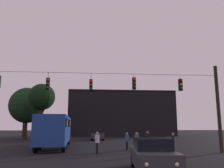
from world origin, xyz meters
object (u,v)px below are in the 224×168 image
(car_far_left, at_px, (97,135))
(tree_behind_building, at_px, (25,106))
(car_near_right, at_px, (152,154))
(tree_right_far, at_px, (42,98))
(pedestrian_crossing_center, at_px, (127,140))
(pedestrian_near_bus, at_px, (173,142))
(city_bus, at_px, (56,128))
(pedestrian_crossing_right, at_px, (137,141))
(pedestrian_crossing_left, at_px, (97,141))
(tree_left_silhouette, at_px, (27,105))
(pedestrian_trailing, at_px, (148,139))

(car_far_left, height_order, tree_behind_building, tree_behind_building)
(car_near_right, height_order, tree_right_far, tree_right_far)
(car_far_left, bearing_deg, pedestrian_crossing_center, -81.44)
(pedestrian_near_bus, bearing_deg, pedestrian_crossing_center, 139.58)
(city_bus, height_order, tree_behind_building, tree_behind_building)
(city_bus, distance_m, pedestrian_crossing_right, 8.68)
(pedestrian_crossing_left, bearing_deg, tree_left_silhouette, 117.56)
(tree_behind_building, bearing_deg, city_bus, -67.58)
(pedestrian_crossing_center, height_order, pedestrian_trailing, pedestrian_trailing)
(pedestrian_trailing, distance_m, tree_left_silhouette, 24.04)
(pedestrian_crossing_left, height_order, pedestrian_near_bus, pedestrian_crossing_left)
(pedestrian_near_bus, bearing_deg, pedestrian_crossing_left, 178.77)
(pedestrian_crossing_center, bearing_deg, pedestrian_near_bus, -40.42)
(car_near_right, xyz_separation_m, car_far_left, (-1.90, 24.41, 0.00))
(car_near_right, height_order, pedestrian_crossing_center, car_near_right)
(city_bus, xyz_separation_m, pedestrian_trailing, (8.64, -2.47, -0.97))
(car_far_left, xyz_separation_m, tree_behind_building, (-13.71, 10.76, 5.08))
(city_bus, distance_m, tree_right_far, 11.20)
(pedestrian_crossing_left, bearing_deg, pedestrian_crossing_right, 14.31)
(city_bus, relative_size, pedestrian_trailing, 6.96)
(city_bus, bearing_deg, pedestrian_crossing_right, -33.39)
(car_near_right, xyz_separation_m, pedestrian_crossing_right, (0.83, 8.05, 0.08))
(pedestrian_crossing_left, height_order, tree_left_silhouette, tree_left_silhouette)
(pedestrian_crossing_center, relative_size, pedestrian_crossing_right, 0.97)
(pedestrian_crossing_left, height_order, tree_right_far, tree_right_far)
(tree_right_far, bearing_deg, pedestrian_crossing_center, -51.38)
(pedestrian_near_bus, distance_m, tree_right_far, 21.12)
(car_far_left, bearing_deg, tree_left_silhouette, 162.08)
(car_near_right, xyz_separation_m, pedestrian_trailing, (2.26, 10.32, 0.10))
(pedestrian_trailing, bearing_deg, pedestrian_crossing_right, -122.25)
(car_far_left, xyz_separation_m, pedestrian_crossing_center, (2.19, -14.57, 0.05))
(pedestrian_crossing_right, bearing_deg, tree_left_silhouette, 125.16)
(city_bus, xyz_separation_m, car_far_left, (4.48, 11.61, -1.07))
(pedestrian_crossing_right, bearing_deg, car_far_left, 99.45)
(city_bus, distance_m, pedestrian_trailing, 9.04)
(pedestrian_trailing, distance_m, tree_right_far, 18.01)
(tree_right_far, bearing_deg, pedestrian_trailing, -45.26)
(pedestrian_near_bus, xyz_separation_m, pedestrian_trailing, (-1.25, 3.23, 0.02))
(car_near_right, distance_m, tree_behind_building, 38.80)
(city_bus, bearing_deg, pedestrian_crossing_left, -54.50)
(car_far_left, relative_size, tree_behind_building, 0.51)
(car_far_left, height_order, pedestrian_crossing_left, pedestrian_crossing_left)
(pedestrian_crossing_left, height_order, tree_behind_building, tree_behind_building)
(car_far_left, bearing_deg, pedestrian_crossing_left, -91.68)
(city_bus, height_order, tree_left_silhouette, tree_left_silhouette)
(pedestrian_crossing_center, xyz_separation_m, tree_behind_building, (-15.90, 25.33, 5.03))
(city_bus, height_order, car_far_left, city_bus)
(city_bus, bearing_deg, tree_behind_building, 112.42)
(pedestrian_crossing_right, xyz_separation_m, tree_behind_building, (-16.43, 27.12, 5.00))
(pedestrian_crossing_left, bearing_deg, pedestrian_crossing_center, 44.13)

